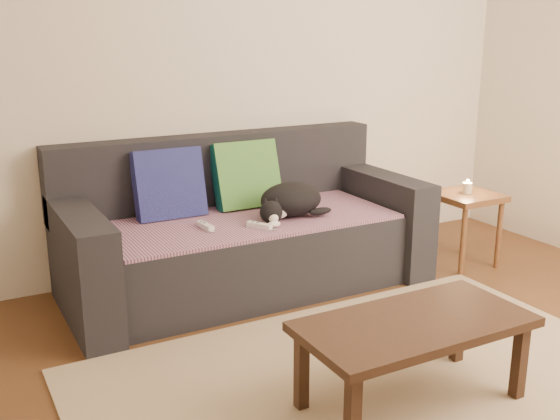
{
  "coord_description": "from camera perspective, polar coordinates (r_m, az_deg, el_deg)",
  "views": [
    {
      "loc": [
        -1.57,
        -1.78,
        1.49
      ],
      "look_at": [
        0.05,
        1.2,
        0.55
      ],
      "focal_mm": 42.0,
      "sensor_mm": 36.0,
      "label": 1
    }
  ],
  "objects": [
    {
      "name": "ground",
      "position": [
        2.8,
        11.36,
        -16.98
      ],
      "size": [
        4.5,
        4.5,
        0.0
      ],
      "primitive_type": "plane",
      "color": "brown",
      "rests_on": "ground"
    },
    {
      "name": "cushion_green",
      "position": [
        3.99,
        -2.95,
        3.03
      ],
      "size": [
        0.41,
        0.22,
        0.42
      ],
      "primitive_type": "cube",
      "rotation": [
        -0.31,
        0.0,
        0.0
      ],
      "color": "#0D5546",
      "rests_on": "throw_blanket"
    },
    {
      "name": "cat",
      "position": [
        3.77,
        0.84,
        0.82
      ],
      "size": [
        0.46,
        0.33,
        0.2
      ],
      "rotation": [
        0.0,
        0.0,
        -0.13
      ],
      "color": "black",
      "rests_on": "throw_blanket"
    },
    {
      "name": "back_wall",
      "position": [
        4.1,
        -6.11,
        12.75
      ],
      "size": [
        4.5,
        0.04,
        2.6
      ],
      "primitive_type": "cube",
      "color": "beige",
      "rests_on": "ground"
    },
    {
      "name": "sofa",
      "position": [
        3.88,
        -3.27,
        -2.23
      ],
      "size": [
        2.1,
        0.94,
        0.87
      ],
      "color": "#232328",
      "rests_on": "ground"
    },
    {
      "name": "coffee_table",
      "position": [
        2.7,
        11.61,
        -10.26
      ],
      "size": [
        0.94,
        0.47,
        0.38
      ],
      "color": "#311C13",
      "rests_on": "rug"
    },
    {
      "name": "cushion_navy",
      "position": [
        3.81,
        -9.65,
        2.24
      ],
      "size": [
        0.4,
        0.19,
        0.41
      ],
      "primitive_type": "cube",
      "rotation": [
        -0.23,
        0.0,
        0.0
      ],
      "color": "#151355",
      "rests_on": "throw_blanket"
    },
    {
      "name": "candle",
      "position": [
        4.33,
        16.0,
        1.87
      ],
      "size": [
        0.06,
        0.06,
        0.09
      ],
      "color": "beige",
      "rests_on": "side_table"
    },
    {
      "name": "rug",
      "position": [
        2.9,
        9.42,
        -15.57
      ],
      "size": [
        2.5,
        1.8,
        0.01
      ],
      "primitive_type": "cube",
      "color": "#9D8B6C",
      "rests_on": "ground"
    },
    {
      "name": "throw_blanket",
      "position": [
        3.77,
        -2.7,
        -0.85
      ],
      "size": [
        1.66,
        0.74,
        0.02
      ],
      "primitive_type": "cube",
      "color": "#492A50",
      "rests_on": "sofa"
    },
    {
      "name": "side_table",
      "position": [
        4.36,
        15.88,
        0.32
      ],
      "size": [
        0.38,
        0.38,
        0.48
      ],
      "color": "brown",
      "rests_on": "ground"
    },
    {
      "name": "wii_remote_b",
      "position": [
        3.58,
        -6.51,
        -1.41
      ],
      "size": [
        0.05,
        0.15,
        0.03
      ],
      "primitive_type": "cube",
      "rotation": [
        0.0,
        0.0,
        1.65
      ],
      "color": "white",
      "rests_on": "throw_blanket"
    },
    {
      "name": "wii_remote_a",
      "position": [
        3.57,
        -1.83,
        -1.38
      ],
      "size": [
        0.11,
        0.15,
        0.03
      ],
      "primitive_type": "cube",
      "rotation": [
        0.0,
        0.0,
        2.1
      ],
      "color": "white",
      "rests_on": "throw_blanket"
    }
  ]
}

